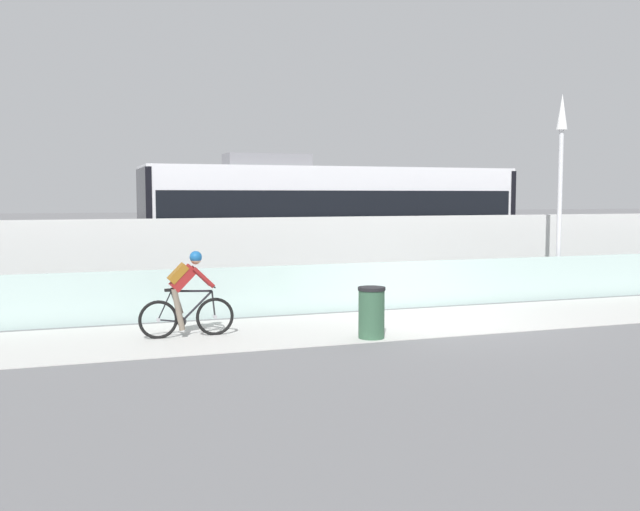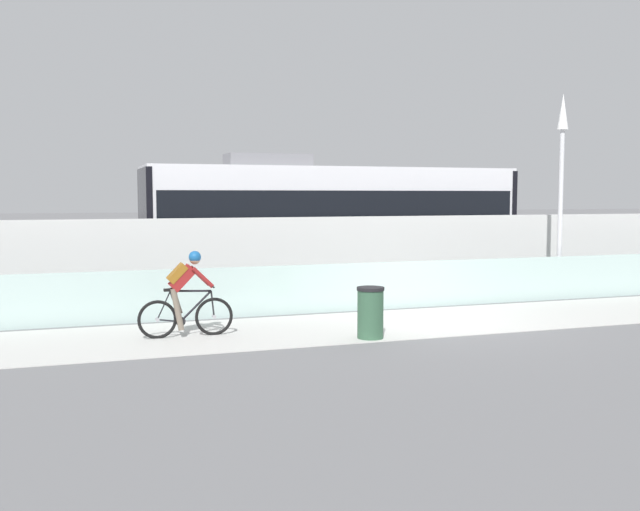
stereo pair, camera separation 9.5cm
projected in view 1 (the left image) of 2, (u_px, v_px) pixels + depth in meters
name	position (u px, v px, depth m)	size (l,w,h in m)	color
ground_plane	(436.00, 321.00, 15.20)	(200.00, 200.00, 0.00)	slate
bike_path_deck	(436.00, 321.00, 15.20)	(32.00, 3.20, 0.01)	beige
glass_parapet	(398.00, 285.00, 16.89)	(32.00, 0.05, 1.10)	#ADC6C1
concrete_barrier_wall	(368.00, 258.00, 18.54)	(32.00, 0.36, 2.10)	silver
tram_rail_near	(334.00, 286.00, 20.97)	(32.00, 0.08, 0.01)	#595654
tram_rail_far	(318.00, 281.00, 22.32)	(32.00, 0.08, 0.01)	#595654
tram	(331.00, 220.00, 21.54)	(11.06, 2.54, 3.81)	silver
cyclist_on_bike	(186.00, 295.00, 13.42)	(1.77, 0.58, 1.61)	black
lamp_post_antenna	(561.00, 170.00, 18.49)	(0.28, 0.28, 5.20)	gray
trash_bin	(371.00, 313.00, 13.32)	(0.51, 0.51, 0.96)	#33593F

